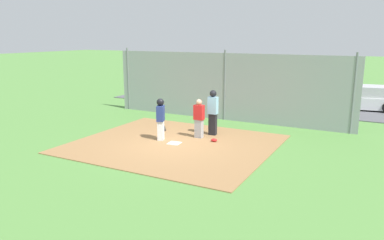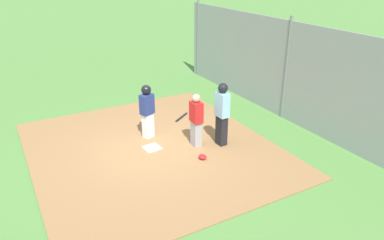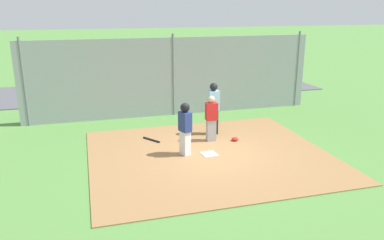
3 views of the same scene
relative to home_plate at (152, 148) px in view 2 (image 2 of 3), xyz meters
The scene contains 11 objects.
ground_plane 0.04m from the home_plate, ahead, with size 140.00×140.00×0.00m, color #51843D.
dirt_infield 0.03m from the home_plate, ahead, with size 7.20×6.40×0.03m, color olive.
home_plate is the anchor object (origin of this frame).
catcher 1.48m from the home_plate, 110.85° to the right, with size 0.39×0.27×1.55m.
umpire 2.20m from the home_plate, 112.01° to the right, with size 0.39×0.28×1.84m.
runner 1.18m from the home_plate, 15.15° to the right, with size 0.38×0.45×1.63m.
baseball_bat 2.28m from the home_plate, 49.06° to the right, with size 0.06×0.06×0.76m, color black.
catcher_mask 1.53m from the home_plate, 142.56° to the right, with size 0.24×0.20×0.12m, color red.
backstop_fence 5.03m from the home_plate, 90.00° to the right, with size 12.00×0.10×3.35m.
parking_lot 10.06m from the home_plate, 90.00° to the right, with size 18.00×5.20×0.04m, color #515156.
parked_car_blue 11.05m from the home_plate, 74.96° to the right, with size 4.34×2.18×1.28m.
Camera 2 is at (-8.53, 3.47, 4.92)m, focal length 34.26 mm.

